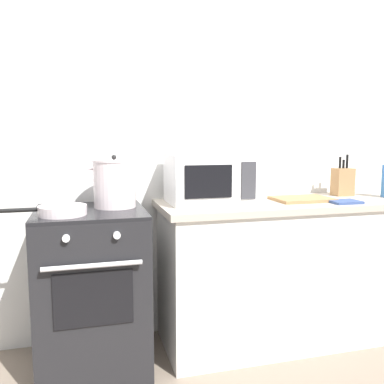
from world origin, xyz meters
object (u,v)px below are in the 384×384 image
(stove, at_px, (92,289))
(oven_mitt, at_px, (345,202))
(cutting_board, at_px, (302,199))
(frying_pan, at_px, (61,210))
(stock_pot, at_px, (115,183))
(knife_block, at_px, (343,181))
(microwave, at_px, (209,178))

(stove, bearing_deg, oven_mitt, -5.97)
(stove, bearing_deg, cutting_board, 0.05)
(frying_pan, xyz_separation_m, oven_mitt, (1.66, -0.04, -0.02))
(stock_pot, xyz_separation_m, oven_mitt, (1.37, -0.22, -0.13))
(stock_pot, bearing_deg, knife_block, 2.95)
(microwave, relative_size, cutting_board, 1.39)
(stove, xyz_separation_m, oven_mitt, (1.52, -0.16, 0.47))
(cutting_board, xyz_separation_m, oven_mitt, (0.20, -0.16, -0.00))
(cutting_board, xyz_separation_m, knife_block, (0.39, 0.14, 0.09))
(frying_pan, bearing_deg, stove, 40.08)
(stove, bearing_deg, knife_block, 4.71)
(frying_pan, xyz_separation_m, cutting_board, (1.46, 0.12, -0.02))
(stock_pot, distance_m, frying_pan, 0.36)
(cutting_board, bearing_deg, stove, -179.95)
(oven_mitt, bearing_deg, microwave, 163.42)
(stock_pot, xyz_separation_m, microwave, (0.58, 0.02, 0.01))
(microwave, height_order, oven_mitt, microwave)
(stove, height_order, microwave, microwave)
(cutting_board, relative_size, knife_block, 1.27)
(knife_block, distance_m, oven_mitt, 0.37)
(frying_pan, bearing_deg, cutting_board, 4.84)
(stove, distance_m, microwave, 0.95)
(stove, height_order, oven_mitt, oven_mitt)
(stock_pot, xyz_separation_m, cutting_board, (1.17, -0.06, -0.13))
(stove, distance_m, stock_pot, 0.62)
(stove, xyz_separation_m, frying_pan, (-0.15, -0.12, 0.48))
(stock_pot, distance_m, oven_mitt, 1.40)
(knife_block, height_order, oven_mitt, knife_block)
(cutting_board, distance_m, knife_block, 0.43)
(microwave, distance_m, oven_mitt, 0.85)
(cutting_board, bearing_deg, oven_mitt, -38.50)
(cutting_board, relative_size, oven_mitt, 2.00)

